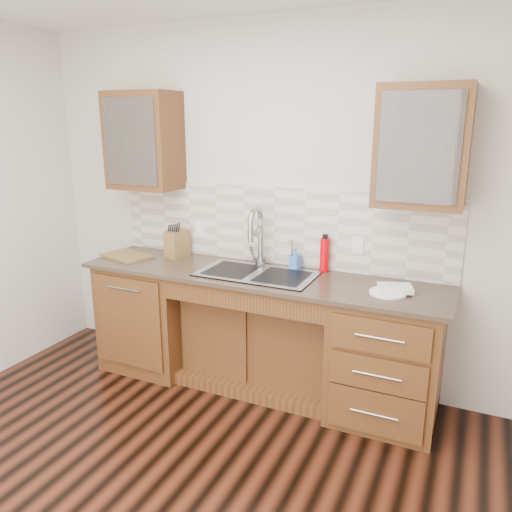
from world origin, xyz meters
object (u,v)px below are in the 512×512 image
at_px(soap_bottle, 295,259).
at_px(cutting_board, 127,256).
at_px(knife_block, 177,243).
at_px(water_bottle, 324,255).
at_px(plate, 388,293).

relative_size(soap_bottle, cutting_board, 0.41).
relative_size(soap_bottle, knife_block, 0.74).
relative_size(water_bottle, cutting_board, 0.65).
relative_size(soap_bottle, water_bottle, 0.64).
height_order(water_bottle, cutting_board, water_bottle).
bearing_deg(water_bottle, cutting_board, -170.19).
bearing_deg(knife_block, water_bottle, 12.93).
height_order(plate, cutting_board, cutting_board).
bearing_deg(cutting_board, knife_block, 26.70).
relative_size(plate, cutting_board, 0.62).
xyz_separation_m(soap_bottle, knife_block, (-1.00, -0.06, 0.03)).
xyz_separation_m(plate, cutting_board, (-2.10, 0.03, 0.00)).
bearing_deg(soap_bottle, cutting_board, -155.73).
bearing_deg(water_bottle, knife_block, -175.84).
bearing_deg(plate, water_bottle, 149.84).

